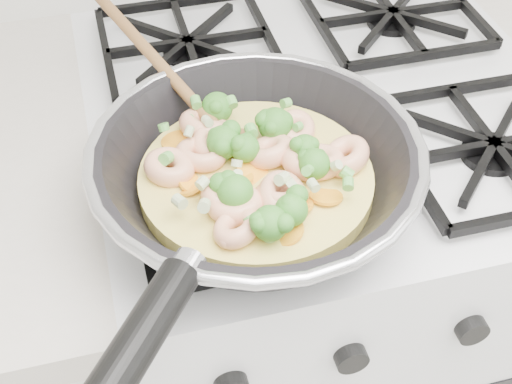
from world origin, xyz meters
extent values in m
cube|color=silver|center=(0.00, 1.70, 0.45)|extent=(0.60, 0.60, 0.90)
cube|color=black|center=(0.00, 1.70, 0.91)|extent=(0.56, 0.56, 0.02)
torus|color=silver|center=(-0.14, 1.53, 0.99)|extent=(0.34, 0.34, 0.01)
cylinder|color=black|center=(-0.29, 1.34, 0.99)|extent=(0.13, 0.15, 0.04)
cylinder|color=#E9D965|center=(-0.14, 1.53, 0.95)|extent=(0.24, 0.24, 0.02)
ellipsoid|color=brown|center=(-0.16, 1.58, 0.97)|extent=(0.06, 0.07, 0.02)
cylinder|color=brown|center=(-0.21, 1.71, 0.99)|extent=(0.11, 0.25, 0.06)
torus|color=#F1B68E|center=(-0.18, 1.50, 0.97)|extent=(0.07, 0.07, 0.03)
torus|color=#F1B68E|center=(-0.17, 1.61, 0.97)|extent=(0.09, 0.09, 0.04)
torus|color=#F1B68E|center=(-0.07, 1.52, 0.97)|extent=(0.06, 0.06, 0.03)
torus|color=#F1B68E|center=(-0.04, 1.52, 0.97)|extent=(0.08, 0.08, 0.03)
torus|color=#F1B68E|center=(-0.17, 1.58, 0.97)|extent=(0.07, 0.07, 0.03)
torus|color=#F1B68E|center=(-0.12, 1.49, 0.97)|extent=(0.08, 0.07, 0.04)
torus|color=#F1B68E|center=(-0.13, 1.49, 0.97)|extent=(0.07, 0.07, 0.03)
torus|color=#F1B68E|center=(-0.09, 1.52, 0.97)|extent=(0.07, 0.07, 0.03)
torus|color=#F1B68E|center=(-0.17, 1.49, 0.97)|extent=(0.07, 0.07, 0.02)
torus|color=#F1B68E|center=(-0.18, 1.46, 0.97)|extent=(0.07, 0.07, 0.03)
torus|color=#F1B68E|center=(-0.19, 1.57, 0.97)|extent=(0.08, 0.08, 0.02)
torus|color=#F1B68E|center=(-0.12, 1.55, 0.97)|extent=(0.06, 0.07, 0.03)
torus|color=#F1B68E|center=(-0.22, 1.55, 0.97)|extent=(0.07, 0.07, 0.03)
torus|color=#F1B68E|center=(-0.08, 1.58, 0.97)|extent=(0.07, 0.07, 0.03)
ellipsoid|color=#458D2E|center=(-0.08, 1.51, 0.98)|extent=(0.04, 0.04, 0.03)
ellipsoid|color=#458D2E|center=(-0.14, 1.55, 0.98)|extent=(0.04, 0.04, 0.03)
ellipsoid|color=#458D2E|center=(-0.15, 1.44, 0.98)|extent=(0.04, 0.04, 0.03)
ellipsoid|color=#458D2E|center=(-0.12, 1.46, 0.98)|extent=(0.04, 0.04, 0.03)
ellipsoid|color=#458D2E|center=(-0.16, 1.57, 0.98)|extent=(0.05, 0.05, 0.04)
ellipsoid|color=#458D2E|center=(-0.17, 1.49, 0.98)|extent=(0.05, 0.05, 0.04)
ellipsoid|color=#458D2E|center=(-0.16, 1.62, 0.98)|extent=(0.04, 0.04, 0.03)
ellipsoid|color=#458D2E|center=(-0.10, 1.58, 0.98)|extent=(0.05, 0.05, 0.04)
ellipsoid|color=#458D2E|center=(-0.08, 1.54, 0.98)|extent=(0.04, 0.04, 0.03)
cylinder|color=#FFA320|center=(-0.14, 1.47, 0.96)|extent=(0.04, 0.04, 0.01)
cylinder|color=#FFA320|center=(-0.16, 1.53, 0.96)|extent=(0.05, 0.05, 0.01)
cylinder|color=#FFA320|center=(-0.16, 1.50, 0.96)|extent=(0.04, 0.04, 0.01)
cylinder|color=#FFA320|center=(-0.13, 1.45, 0.96)|extent=(0.05, 0.05, 0.01)
cylinder|color=#FFA320|center=(-0.11, 1.47, 0.96)|extent=(0.03, 0.03, 0.01)
cylinder|color=#FFA320|center=(-0.18, 1.49, 0.96)|extent=(0.04, 0.04, 0.00)
cylinder|color=#FFA320|center=(-0.21, 1.60, 0.96)|extent=(0.05, 0.05, 0.01)
cylinder|color=#FFA320|center=(-0.08, 1.48, 0.96)|extent=(0.04, 0.04, 0.01)
cylinder|color=#FFA320|center=(-0.17, 1.48, 0.96)|extent=(0.04, 0.04, 0.01)
cylinder|color=#FFA320|center=(-0.14, 1.53, 0.96)|extent=(0.04, 0.04, 0.01)
cylinder|color=#FFA320|center=(-0.08, 1.59, 0.96)|extent=(0.04, 0.04, 0.01)
cylinder|color=#FFA320|center=(-0.21, 1.53, 0.96)|extent=(0.03, 0.03, 0.01)
cylinder|color=#FFA320|center=(-0.08, 1.58, 0.96)|extent=(0.04, 0.04, 0.01)
cylinder|color=#FFA320|center=(-0.21, 1.54, 0.96)|extent=(0.03, 0.04, 0.01)
cylinder|color=#B5C88D|center=(-0.19, 1.59, 0.98)|extent=(0.01, 0.01, 0.01)
cylinder|color=#5BAC44|center=(-0.06, 1.49, 0.97)|extent=(0.01, 0.01, 0.01)
cylinder|color=#5BAC44|center=(-0.22, 1.60, 0.98)|extent=(0.01, 0.01, 0.01)
cylinder|color=#B5C88D|center=(-0.12, 1.48, 0.98)|extent=(0.01, 0.01, 0.01)
cylinder|color=#5BAC44|center=(-0.09, 1.50, 0.98)|extent=(0.01, 0.01, 0.01)
cylinder|color=#5BAC44|center=(-0.19, 1.61, 0.98)|extent=(0.01, 0.01, 0.01)
cylinder|color=#5BAC44|center=(-0.16, 1.45, 0.97)|extent=(0.01, 0.01, 0.01)
cylinder|color=#B5C88D|center=(-0.17, 1.60, 0.98)|extent=(0.01, 0.01, 0.01)
cylinder|color=#5BAC44|center=(-0.13, 1.57, 0.98)|extent=(0.01, 0.01, 0.01)
cylinder|color=#5BAC44|center=(-0.06, 1.47, 0.98)|extent=(0.01, 0.01, 0.01)
cylinder|color=#B5C88D|center=(-0.06, 1.50, 0.98)|extent=(0.01, 0.01, 0.01)
cylinder|color=#B5C88D|center=(-0.10, 1.48, 0.98)|extent=(0.01, 0.01, 0.01)
cylinder|color=#B5C88D|center=(-0.16, 1.50, 0.99)|extent=(0.01, 0.01, 0.01)
cylinder|color=#5BAC44|center=(-0.08, 1.57, 0.98)|extent=(0.01, 0.01, 0.01)
cylinder|color=#5BAC44|center=(-0.09, 1.60, 0.98)|extent=(0.01, 0.01, 0.01)
cylinder|color=#B5C88D|center=(-0.12, 1.49, 0.99)|extent=(0.01, 0.01, 0.01)
cylinder|color=#5BAC44|center=(-0.22, 1.56, 0.98)|extent=(0.01, 0.01, 0.01)
cylinder|color=#B5C88D|center=(-0.22, 1.49, 0.98)|extent=(0.01, 0.01, 0.01)
cylinder|color=#5BAC44|center=(-0.14, 1.62, 0.99)|extent=(0.01, 0.01, 0.01)
cylinder|color=#5BAC44|center=(-0.18, 1.63, 0.99)|extent=(0.01, 0.01, 0.01)
cylinder|color=#B5C88D|center=(-0.20, 1.50, 0.98)|extent=(0.01, 0.01, 0.01)
cylinder|color=#B5C88D|center=(-0.16, 1.53, 0.98)|extent=(0.01, 0.01, 0.01)
cylinder|color=#B5C88D|center=(-0.20, 1.48, 0.98)|extent=(0.01, 0.01, 0.01)
camera|label=1|loc=(-0.27, 1.02, 1.45)|focal=50.09mm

